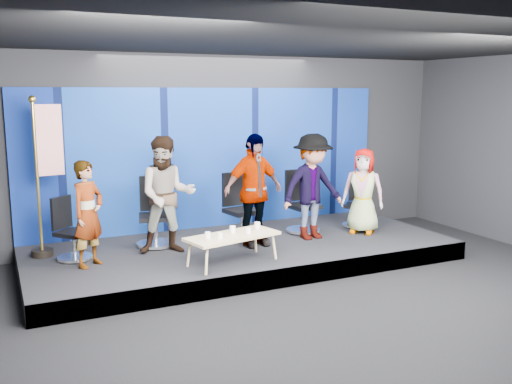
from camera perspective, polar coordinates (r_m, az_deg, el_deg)
ground at (r=7.63m, az=6.37°, el=-11.82°), size 10.00×10.00×0.00m
room_walls at (r=7.10m, az=6.75°, el=6.73°), size 10.02×8.02×3.51m
riser at (r=9.68m, az=-1.35°, el=-6.06°), size 7.00×3.00×0.30m
backdrop at (r=10.72m, az=-4.50°, el=3.39°), size 7.00×0.08×2.60m
chair_a at (r=9.13m, az=-17.99°, el=-4.50°), size 0.76×0.76×0.96m
panelist_a at (r=8.61m, az=-16.45°, el=-2.11°), size 0.68×0.65×1.56m
chair_b at (r=9.61m, az=-10.05°, el=-3.10°), size 0.78×0.78×1.14m
panelist_b at (r=9.04m, az=-8.89°, el=-0.32°), size 1.04×0.89×1.85m
chair_c at (r=9.90m, az=-1.55°, el=-2.54°), size 0.75×0.75×1.15m
panelist_c at (r=9.34m, az=-0.27°, el=0.16°), size 1.15×0.63×1.86m
chair_d at (r=10.42m, az=4.59°, el=-1.98°), size 0.69×0.69×1.13m
panelist_d at (r=9.86m, az=5.65°, el=0.52°), size 1.23×0.77×1.83m
chair_e at (r=10.99m, az=10.07°, el=-1.80°), size 0.76×0.76×0.95m
panelist_e at (r=10.42m, az=10.65°, el=0.10°), size 0.88×0.88×1.54m
coffee_table at (r=8.50m, az=-2.37°, el=-4.52°), size 1.50×0.90×0.43m
mug_a at (r=8.29m, az=-4.85°, el=-4.33°), size 0.08×0.08×0.10m
mug_b at (r=8.28m, az=-3.62°, el=-4.37°), size 0.07×0.07×0.09m
mug_c at (r=8.60m, az=-2.36°, el=-3.75°), size 0.09×0.09×0.10m
mug_d at (r=8.55m, az=-0.78°, el=-3.86°), size 0.08×0.08×0.09m
mug_e at (r=8.83m, az=0.13°, el=-3.37°), size 0.09×0.09×0.10m
flag_stand at (r=9.30m, az=-20.30°, el=1.86°), size 0.57×0.33×2.47m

